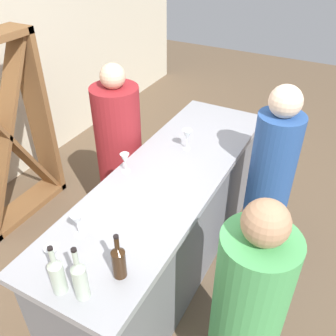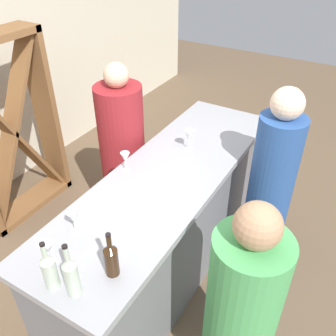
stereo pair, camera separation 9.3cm
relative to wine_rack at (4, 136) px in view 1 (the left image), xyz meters
The scene contains 13 objects.
ground_plane 1.86m from the wine_rack, 88.90° to the right, with size 12.00×12.00×0.00m, color brown.
bar_counter 1.69m from the wine_rack, 88.90° to the right, with size 2.40×0.72×0.99m.
wine_rack is the anchor object (origin of this frame).
wine_bottle_leftmost_clear_pale 1.97m from the wine_rack, 123.13° to the right, with size 0.07×0.07×0.30m.
wine_bottle_second_left_clear_pale 2.06m from the wine_rack, 120.72° to the right, with size 0.07×0.07×0.33m.
wine_bottle_center_amber_brown 2.05m from the wine_rack, 114.92° to the right, with size 0.07×0.07×0.28m.
wine_glass_near_left 1.69m from the wine_rack, 76.38° to the right, with size 0.08×0.08×0.17m.
wine_glass_near_center 1.81m from the wine_rack, 122.63° to the right, with size 0.07×0.07×0.14m.
wine_glass_near_right 1.67m from the wine_rack, 116.30° to the right, with size 0.07×0.07×0.15m.
wine_glass_far_left 1.39m from the wine_rack, 93.48° to the right, with size 0.07×0.07×0.15m.
person_left_guest 2.33m from the wine_rack, 78.60° to the right, with size 0.42×0.42×1.62m.
person_center_guest 2.53m from the wine_rack, 102.71° to the right, with size 0.50×0.50×1.48m.
person_right_guest 1.08m from the wine_rack, 72.89° to the right, with size 0.50×0.50×1.60m.
Camera 1 is at (-1.84, -0.98, 2.51)m, focal length 38.99 mm.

